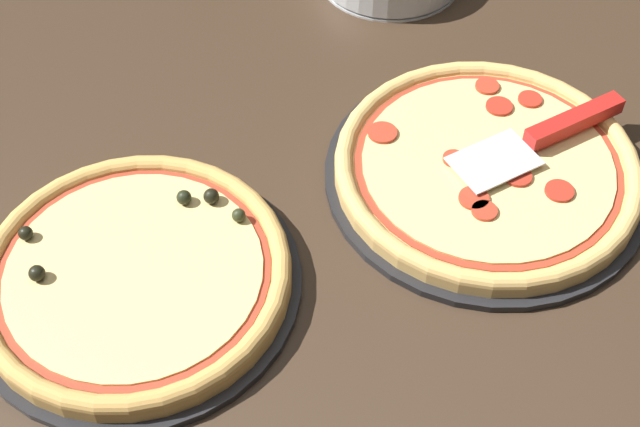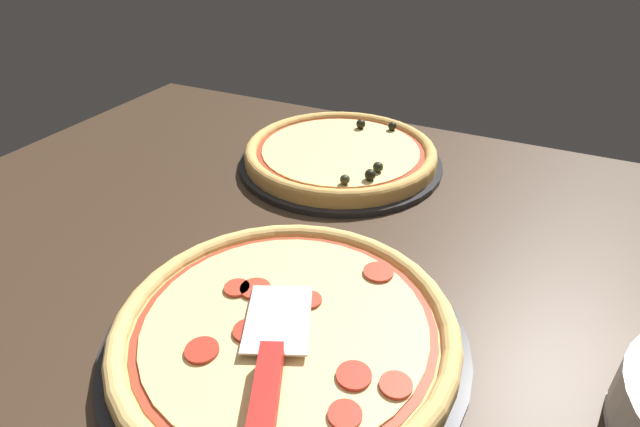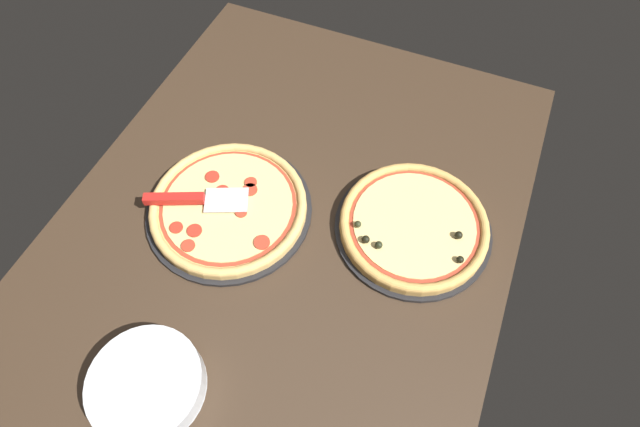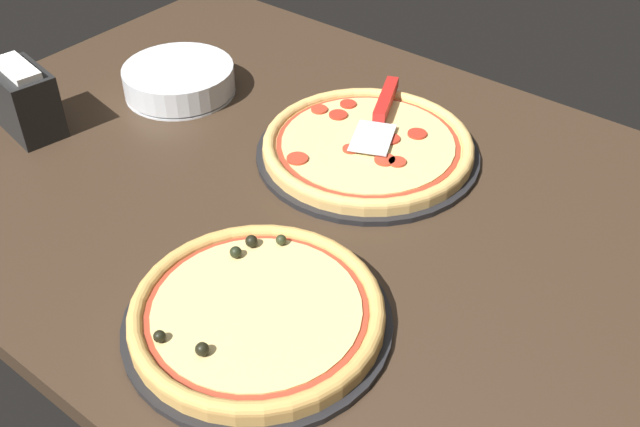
{
  "view_description": "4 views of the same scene",
  "coord_description": "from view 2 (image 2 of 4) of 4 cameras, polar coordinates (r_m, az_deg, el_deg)",
  "views": [
    {
      "loc": [
        -72.42,
        13.7,
        79.25
      ],
      "look_at": [
        -8.59,
        6.93,
        3.0
      ],
      "focal_mm": 50.0,
      "sensor_mm": 36.0,
      "label": 1
    },
    {
      "loc": [
        16.68,
        -46.19,
        40.47
      ],
      "look_at": [
        -8.59,
        6.93,
        3.0
      ],
      "focal_mm": 28.0,
      "sensor_mm": 36.0,
      "label": 2
    },
    {
      "loc": [
        46.54,
        29.8,
        99.09
      ],
      "look_at": [
        -8.59,
        6.93,
        3.0
      ],
      "focal_mm": 28.0,
      "sensor_mm": 36.0,
      "label": 3
    },
    {
      "loc": [
        -63.05,
        75.55,
        73.81
      ],
      "look_at": [
        -8.59,
        6.93,
        3.0
      ],
      "focal_mm": 42.0,
      "sensor_mm": 36.0,
      "label": 4
    }
  ],
  "objects": [
    {
      "name": "pizza_front",
      "position": [
        0.54,
        -3.91,
        -12.79
      ],
      "size": [
        36.3,
        36.3,
        2.6
      ],
      "color": "#DBAD60",
      "rests_on": "pizza_pan_front"
    },
    {
      "name": "serving_spatula",
      "position": [
        0.46,
        -6.09,
        -19.36
      ],
      "size": [
        13.45,
        23.34,
        2.0
      ],
      "color": "silver",
      "rests_on": "pizza_front"
    },
    {
      "name": "pizza_pan_front",
      "position": [
        0.55,
        -3.86,
        -14.08
      ],
      "size": [
        38.61,
        38.61,
        1.0
      ],
      "primitive_type": "cylinder",
      "color": "black",
      "rests_on": "ground_plane"
    },
    {
      "name": "ground_plane",
      "position": [
        0.65,
        4.28,
        -8.34
      ],
      "size": [
        144.06,
        102.03,
        3.6
      ],
      "primitive_type": "cube",
      "color": "#38281C"
    },
    {
      "name": "pizza_back",
      "position": [
        0.89,
        2.36,
        7.01
      ],
      "size": [
        33.65,
        33.65,
        3.96
      ],
      "color": "tan",
      "rests_on": "pizza_pan_back"
    },
    {
      "name": "pizza_pan_back",
      "position": [
        0.89,
        2.32,
        5.9
      ],
      "size": [
        35.8,
        35.8,
        1.0
      ],
      "primitive_type": "cylinder",
      "color": "black",
      "rests_on": "ground_plane"
    }
  ]
}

